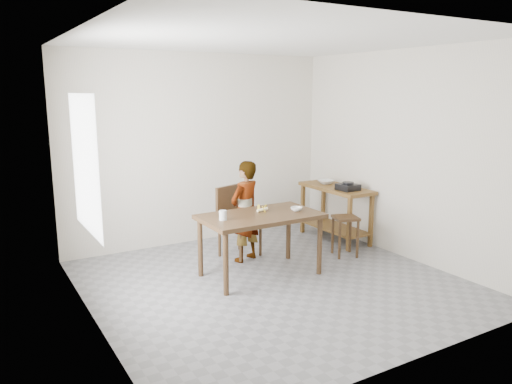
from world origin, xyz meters
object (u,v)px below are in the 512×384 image
stool (345,236)px  prep_counter (335,213)px  dining_table (260,245)px  child (245,211)px  dining_chair (240,222)px

stool → prep_counter: bearing=60.5°
dining_table → stool: bearing=1.7°
dining_table → stool: 1.35m
child → dining_table: bearing=57.7°
child → prep_counter: bearing=163.7°
prep_counter → stool: bearing=-119.5°
child → stool: 1.40m
dining_table → stool: dining_table is taller
child → stool: (1.24, -0.52, -0.38)m
dining_table → prep_counter: prep_counter is taller
dining_table → prep_counter: (1.72, 0.70, 0.03)m
stool → dining_table: bearing=-178.3°
dining_chair → prep_counter: bearing=-19.4°
child → dining_chair: (0.02, 0.18, -0.19)m
dining_chair → stool: bearing=-47.9°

